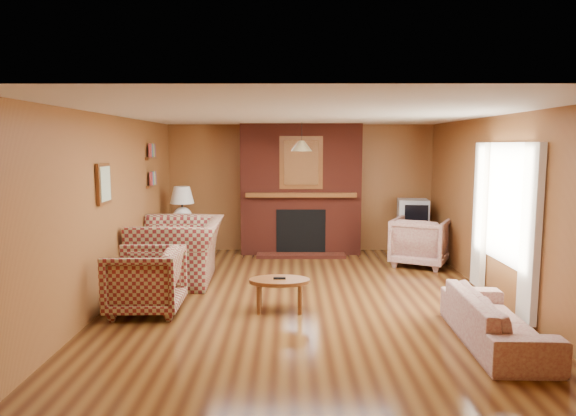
{
  "coord_description": "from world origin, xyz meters",
  "views": [
    {
      "loc": [
        -0.21,
        -6.51,
        2.02
      ],
      "look_at": [
        -0.23,
        0.6,
        1.14
      ],
      "focal_mm": 32.0,
      "sensor_mm": 36.0,
      "label": 1
    }
  ],
  "objects_px": {
    "coffee_table": "(280,284)",
    "side_table": "(183,242)",
    "floral_armchair": "(420,242)",
    "table_lamp": "(182,204)",
    "plaid_armchair": "(145,281)",
    "tv_stand": "(412,240)",
    "fireplace": "(301,190)",
    "crt_tv": "(413,213)",
    "plaid_loveseat": "(178,251)",
    "floral_sofa": "(496,319)"
  },
  "relations": [
    {
      "from": "coffee_table",
      "to": "side_table",
      "type": "bearing_deg",
      "value": 121.75
    },
    {
      "from": "floral_armchair",
      "to": "table_lamp",
      "type": "relative_size",
      "value": 1.28
    },
    {
      "from": "plaid_armchair",
      "to": "table_lamp",
      "type": "relative_size",
      "value": 1.24
    },
    {
      "from": "plaid_armchair",
      "to": "floral_armchair",
      "type": "bearing_deg",
      "value": 120.51
    },
    {
      "from": "tv_stand",
      "to": "side_table",
      "type": "bearing_deg",
      "value": -172.5
    },
    {
      "from": "fireplace",
      "to": "crt_tv",
      "type": "height_order",
      "value": "fireplace"
    },
    {
      "from": "fireplace",
      "to": "table_lamp",
      "type": "relative_size",
      "value": 3.44
    },
    {
      "from": "plaid_armchair",
      "to": "side_table",
      "type": "xyz_separation_m",
      "value": [
        -0.15,
        2.94,
        -0.1
      ]
    },
    {
      "from": "plaid_loveseat",
      "to": "side_table",
      "type": "bearing_deg",
      "value": -173.06
    },
    {
      "from": "crt_tv",
      "to": "plaid_loveseat",
      "type": "bearing_deg",
      "value": -154.39
    },
    {
      "from": "plaid_loveseat",
      "to": "coffee_table",
      "type": "bearing_deg",
      "value": 46.34
    },
    {
      "from": "plaid_armchair",
      "to": "tv_stand",
      "type": "xyz_separation_m",
      "value": [
        4.0,
        3.29,
        -0.12
      ]
    },
    {
      "from": "plaid_armchair",
      "to": "tv_stand",
      "type": "relative_size",
      "value": 1.6
    },
    {
      "from": "plaid_loveseat",
      "to": "crt_tv",
      "type": "height_order",
      "value": "crt_tv"
    },
    {
      "from": "side_table",
      "to": "table_lamp",
      "type": "bearing_deg",
      "value": 0.0
    },
    {
      "from": "fireplace",
      "to": "table_lamp",
      "type": "xyz_separation_m",
      "value": [
        -2.1,
        -0.53,
        -0.2
      ]
    },
    {
      "from": "coffee_table",
      "to": "side_table",
      "type": "relative_size",
      "value": 1.25
    },
    {
      "from": "fireplace",
      "to": "floral_armchair",
      "type": "xyz_separation_m",
      "value": [
        1.99,
        -1.01,
        -0.78
      ]
    },
    {
      "from": "floral_armchair",
      "to": "table_lamp",
      "type": "xyz_separation_m",
      "value": [
        -4.09,
        0.48,
        0.58
      ]
    },
    {
      "from": "plaid_loveseat",
      "to": "plaid_armchair",
      "type": "xyz_separation_m",
      "value": [
        -0.1,
        -1.41,
        -0.07
      ]
    },
    {
      "from": "fireplace",
      "to": "table_lamp",
      "type": "bearing_deg",
      "value": -165.71
    },
    {
      "from": "plaid_armchair",
      "to": "fireplace",
      "type": "bearing_deg",
      "value": 149.22
    },
    {
      "from": "plaid_loveseat",
      "to": "side_table",
      "type": "relative_size",
      "value": 2.39
    },
    {
      "from": "coffee_table",
      "to": "floral_sofa",
      "type": "bearing_deg",
      "value": -24.94
    },
    {
      "from": "fireplace",
      "to": "tv_stand",
      "type": "xyz_separation_m",
      "value": [
        2.05,
        -0.18,
        -0.91
      ]
    },
    {
      "from": "fireplace",
      "to": "table_lamp",
      "type": "height_order",
      "value": "fireplace"
    },
    {
      "from": "floral_sofa",
      "to": "side_table",
      "type": "xyz_separation_m",
      "value": [
        -4.0,
        3.9,
        0.05
      ]
    },
    {
      "from": "plaid_armchair",
      "to": "tv_stand",
      "type": "height_order",
      "value": "plaid_armchair"
    },
    {
      "from": "fireplace",
      "to": "tv_stand",
      "type": "height_order",
      "value": "fireplace"
    },
    {
      "from": "floral_sofa",
      "to": "coffee_table",
      "type": "relative_size",
      "value": 2.32
    },
    {
      "from": "floral_armchair",
      "to": "crt_tv",
      "type": "distance_m",
      "value": 0.91
    },
    {
      "from": "coffee_table",
      "to": "tv_stand",
      "type": "bearing_deg",
      "value": 53.45
    },
    {
      "from": "side_table",
      "to": "crt_tv",
      "type": "height_order",
      "value": "crt_tv"
    },
    {
      "from": "fireplace",
      "to": "floral_sofa",
      "type": "xyz_separation_m",
      "value": [
        1.9,
        -4.43,
        -0.93
      ]
    },
    {
      "from": "plaid_armchair",
      "to": "coffee_table",
      "type": "bearing_deg",
      "value": 91.24
    },
    {
      "from": "coffee_table",
      "to": "plaid_loveseat",
      "type": "bearing_deg",
      "value": 138.71
    },
    {
      "from": "fireplace",
      "to": "plaid_armchair",
      "type": "height_order",
      "value": "fireplace"
    },
    {
      "from": "plaid_loveseat",
      "to": "table_lamp",
      "type": "bearing_deg",
      "value": -173.06
    },
    {
      "from": "fireplace",
      "to": "side_table",
      "type": "distance_m",
      "value": 2.34
    },
    {
      "from": "fireplace",
      "to": "side_table",
      "type": "xyz_separation_m",
      "value": [
        -2.1,
        -0.53,
        -0.88
      ]
    },
    {
      "from": "plaid_loveseat",
      "to": "tv_stand",
      "type": "distance_m",
      "value": 4.33
    },
    {
      "from": "plaid_loveseat",
      "to": "tv_stand",
      "type": "relative_size",
      "value": 2.64
    },
    {
      "from": "table_lamp",
      "to": "side_table",
      "type": "bearing_deg",
      "value": 0.0
    },
    {
      "from": "side_table",
      "to": "table_lamp",
      "type": "xyz_separation_m",
      "value": [
        0.0,
        0.0,
        0.69
      ]
    },
    {
      "from": "fireplace",
      "to": "plaid_armchair",
      "type": "relative_size",
      "value": 2.78
    },
    {
      "from": "table_lamp",
      "to": "plaid_loveseat",
      "type": "bearing_deg",
      "value": -80.69
    },
    {
      "from": "floral_sofa",
      "to": "tv_stand",
      "type": "bearing_deg",
      "value": -0.35
    },
    {
      "from": "floral_armchair",
      "to": "tv_stand",
      "type": "distance_m",
      "value": 0.84
    },
    {
      "from": "plaid_armchair",
      "to": "crt_tv",
      "type": "relative_size",
      "value": 1.46
    },
    {
      "from": "coffee_table",
      "to": "tv_stand",
      "type": "xyz_separation_m",
      "value": [
        2.38,
        3.21,
        -0.07
      ]
    }
  ]
}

